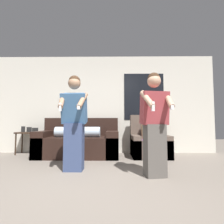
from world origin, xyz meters
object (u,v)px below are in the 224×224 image
Objects in this scene: armchair at (149,143)px; person_left at (74,122)px; couch at (79,142)px; side_table at (29,135)px; person_right at (154,123)px.

person_left is at bearing -139.42° from armchair.
armchair is (1.73, -0.03, -0.00)m from couch.
armchair is at bearing -5.62° from side_table.
person_left is at bearing 166.81° from person_right.
couch is 1.89× the size of armchair.
side_table is at bearing 133.87° from person_left.
couch is 1.42m from side_table.
person_left reaches higher than person_right.
person_right is (-0.24, -1.63, 0.48)m from armchair.
person_right is (1.30, -0.31, -0.02)m from person_left.
couch is at bearing 131.84° from person_right.
side_table is 0.46× the size of person_right.
person_left is at bearing -46.13° from side_table.
side_table is at bearing 174.38° from armchair.
couch is 1.45m from person_left.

